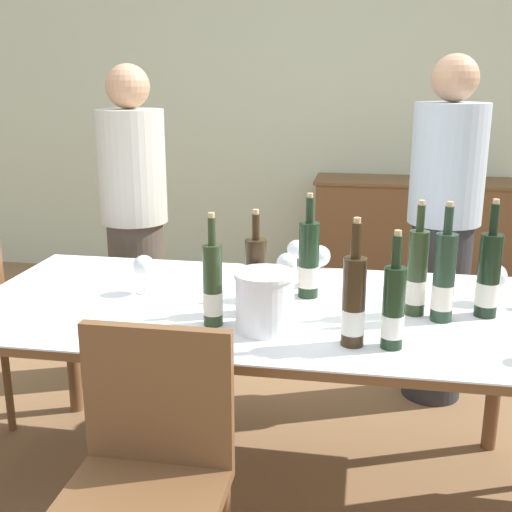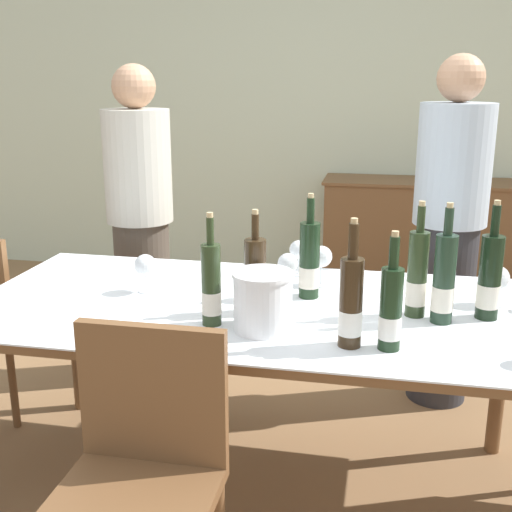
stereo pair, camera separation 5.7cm
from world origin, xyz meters
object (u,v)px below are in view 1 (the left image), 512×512
dining_table (256,320)px  wine_bottle_5 (444,280)px  wine_glass_0 (320,257)px  person_host (135,227)px  sideboard_cabinet (411,238)px  wine_bottle_7 (309,262)px  wine_bottle_0 (213,287)px  wine_glass_2 (144,267)px  wine_glass_4 (296,251)px  wine_bottle_2 (354,303)px  wine_bottle_4 (393,308)px  wine_glass_1 (287,264)px  person_guest_left (442,235)px  ice_bucket (265,299)px  chair_near_front (147,470)px  wine_bottle_1 (417,275)px  wine_bottle_6 (256,278)px  wine_bottle_3 (488,277)px  wine_glass_3 (495,277)px

dining_table → wine_bottle_5: wine_bottle_5 is taller
wine_glass_0 → person_host: bearing=149.3°
sideboard_cabinet → wine_bottle_7: size_ratio=3.53×
wine_bottle_0 → wine_bottle_5: (0.74, 0.17, 0.01)m
wine_glass_2 → wine_glass_4: bearing=31.7°
sideboard_cabinet → person_host: 2.17m
dining_table → wine_bottle_0: bearing=-115.9°
dining_table → wine_bottle_2: (0.35, -0.30, 0.19)m
wine_glass_2 → wine_glass_4: (0.53, 0.33, 0.00)m
sideboard_cabinet → person_host: (-1.46, -1.56, 0.38)m
wine_bottle_4 → wine_glass_0: 0.63m
wine_bottle_5 → wine_glass_1: size_ratio=2.70×
dining_table → wine_glass_1: wine_glass_1 is taller
wine_bottle_0 → person_guest_left: bearing=52.1°
ice_bucket → wine_glass_2: ice_bucket is taller
wine_bottle_4 → wine_bottle_7: bearing=124.8°
sideboard_cabinet → wine_bottle_4: (-0.23, -2.70, 0.44)m
sideboard_cabinet → wine_bottle_7: bearing=-102.8°
ice_bucket → chair_near_front: (-0.23, -0.50, -0.31)m
wine_glass_0 → person_host: (-0.97, 0.57, -0.05)m
wine_bottle_0 → wine_glass_1: (0.19, 0.38, -0.02)m
wine_bottle_4 → wine_glass_1: wine_bottle_4 is taller
wine_bottle_0 → wine_glass_4: (0.21, 0.60, -0.03)m
wine_bottle_1 → wine_glass_1: bearing=160.2°
wine_bottle_6 → chair_near_front: wine_bottle_6 is taller
sideboard_cabinet → wine_glass_2: 2.64m
dining_table → ice_bucket: bearing=-73.3°
person_host → person_guest_left: bearing=0.5°
wine_bottle_0 → wine_glass_4: size_ratio=2.58×
wine_bottle_6 → wine_glass_4: size_ratio=2.50×
wine_bottle_0 → wine_bottle_3: (0.89, 0.24, 0.01)m
wine_glass_4 → person_guest_left: person_guest_left is taller
wine_bottle_5 → wine_glass_4: (-0.54, 0.43, -0.04)m
wine_bottle_0 → wine_glass_3: size_ratio=2.59×
wine_bottle_6 → person_guest_left: size_ratio=0.23×
wine_bottle_2 → chair_near_front: wine_bottle_2 is taller
dining_table → wine_glass_0: wine_glass_0 is taller
wine_bottle_6 → wine_glass_4: (0.09, 0.46, -0.02)m
wine_bottle_5 → wine_glass_3: bearing=46.0°
wine_bottle_4 → wine_glass_3: (0.37, 0.46, -0.03)m
wine_bottle_5 → wine_bottle_6: 0.62m
wine_bottle_5 → wine_glass_2: (-1.07, 0.10, -0.04)m
dining_table → wine_bottle_4: wine_bottle_4 is taller
sideboard_cabinet → ice_bucket: (-0.63, -2.63, 0.42)m
wine_bottle_1 → wine_bottle_7: bearing=162.3°
wine_bottle_0 → person_guest_left: (0.83, 1.07, -0.05)m
wine_bottle_2 → wine_bottle_4: (0.12, 0.00, -0.01)m
wine_bottle_0 → sideboard_cabinet: bearing=73.0°
ice_bucket → wine_glass_4: (0.03, 0.61, -0.00)m
wine_glass_2 → chair_near_front: (0.27, -0.78, -0.31)m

